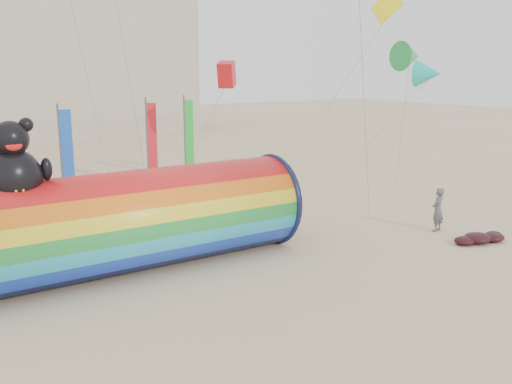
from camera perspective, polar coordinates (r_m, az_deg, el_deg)
ground at (r=19.98m, az=1.20°, el=-7.68°), size 160.00×160.00×0.00m
windsock_assembly at (r=19.95m, az=-12.07°, el=-2.53°), size 11.87×3.61×5.47m
kite_handler at (r=25.36m, az=17.72°, el=-1.70°), size 0.78×0.61×1.88m
fabric_bundle at (r=24.57m, az=21.50°, el=-4.28°), size 2.62×1.35×0.41m
festival_banners at (r=32.34m, az=-11.50°, el=4.64°), size 9.15×3.96×5.20m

